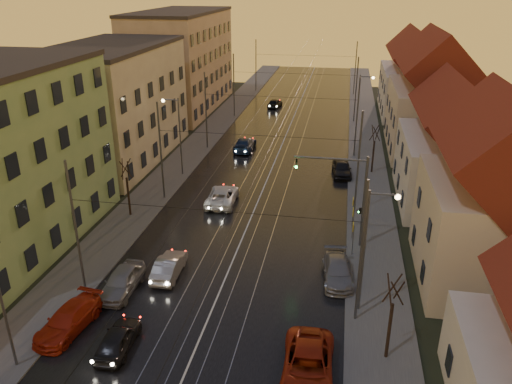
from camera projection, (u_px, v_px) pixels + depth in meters
The scene contains 40 objects.
road at pixel (280, 149), 59.00m from camera, with size 16.00×120.00×0.04m, color black.
sidewalk_left at pixel (198, 145), 60.59m from camera, with size 4.00×120.00×0.15m, color #4C4C4C.
sidewalk_right at pixel (366, 154), 57.36m from camera, with size 4.00×120.00×0.15m, color #4C4C4C.
tram_rail_0 at pixel (262, 148), 59.34m from camera, with size 0.06×120.00×0.03m, color gray.
tram_rail_1 at pixel (274, 149), 59.11m from camera, with size 0.06×120.00×0.03m, color gray.
tram_rail_2 at pixel (286, 150), 58.86m from camera, with size 0.06×120.00×0.03m, color gray.
tram_rail_3 at pixel (299, 150), 58.63m from camera, with size 0.06×120.00×0.03m, color gray.
apartment_left_2 at pixel (114, 105), 54.03m from camera, with size 10.00×20.00×12.00m, color tan.
apartment_left_3 at pixel (182, 62), 75.35m from camera, with size 10.00×24.00×14.00m, color #957C60.
house_right_1 at pixel (496, 206), 31.50m from camera, with size 8.67×10.20×10.80m.
house_right_2 at pixel (456, 153), 43.58m from camera, with size 9.18×12.24×9.20m.
house_right_3 at pixel (433, 101), 56.69m from camera, with size 9.18×14.28×11.50m.
house_right_4 at pixel (414, 79), 73.27m from camera, with size 9.18×16.32×10.00m.
catenary_pole_l_1 at pixel (76, 229), 30.57m from camera, with size 0.16×0.16×9.00m, color #595B60.
catenary_pole_r_1 at pixel (361, 254), 27.80m from camera, with size 0.16×0.16×9.00m, color #595B60.
catenary_pole_l_2 at pixel (161, 152), 44.14m from camera, with size 0.16×0.16×9.00m, color #595B60.
catenary_pole_r_2 at pixel (358, 164), 41.37m from camera, with size 0.16×0.16×9.00m, color #595B60.
catenary_pole_l_3 at pixel (206, 111), 57.71m from camera, with size 0.16×0.16×9.00m, color #595B60.
catenary_pole_r_3 at pixel (357, 118), 54.94m from camera, with size 0.16×0.16×9.00m, color #595B60.
catenary_pole_l_4 at pixel (234, 86), 71.28m from camera, with size 0.16×0.16×9.00m, color #595B60.
catenary_pole_r_4 at pixel (356, 90), 68.51m from camera, with size 0.16×0.16×9.00m, color #595B60.
catenary_pole_l_5 at pixel (256, 66), 87.56m from camera, with size 0.16×0.16×9.00m, color #595B60.
catenary_pole_r_5 at pixel (355, 69), 84.79m from camera, with size 0.16×0.16×9.00m, color #595B60.
street_lamp_1 at pixel (370, 241), 28.47m from camera, with size 1.75×0.32×8.00m.
street_lamp_2 at pixel (177, 129), 49.50m from camera, with size 1.75×0.32×8.00m.
street_lamp_3 at pixel (361, 101), 61.04m from camera, with size 1.75×0.32×8.00m.
traffic_light_mast at pixel (351, 190), 36.00m from camera, with size 5.30×0.32×7.20m.
bare_tree_0 at pixel (128, 189), 41.58m from camera, with size 1.09×1.09×5.11m.
bare_tree_1 at pixel (390, 320), 25.62m from camera, with size 1.09×1.09×5.11m.
bare_tree_2 at pixel (374, 150), 50.92m from camera, with size 1.09×1.09×5.11m.
driving_car_0 at pixel (118, 339), 27.05m from camera, with size 1.57×3.90×1.33m, color black.
driving_car_1 at pixel (169, 266), 33.83m from camera, with size 1.47×4.23×1.39m, color #939398.
driving_car_2 at pixel (222, 196), 44.67m from camera, with size 2.42×5.25×1.46m, color silver.
driving_car_3 at pixel (245, 144), 58.54m from camera, with size 2.12×5.23×1.52m, color #152441.
driving_car_4 at pixel (275, 103), 77.99m from camera, with size 1.64×4.09×1.39m, color black.
parked_left_2 at pixel (68, 320), 28.49m from camera, with size 1.94×4.76×1.38m, color #A72410.
parked_left_3 at pixel (122, 281), 32.03m from camera, with size 1.81×4.50×1.53m, color gray.
parked_right_0 at pixel (308, 366), 24.99m from camera, with size 2.58×5.59×1.55m, color #9B240F.
parked_right_1 at pixel (338, 271), 33.29m from camera, with size 1.91×4.71×1.37m, color gray.
parked_right_2 at pixel (342, 168), 51.03m from camera, with size 1.81×4.51×1.54m, color black.
Camera 1 is at (7.06, -15.83, 18.67)m, focal length 35.00 mm.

